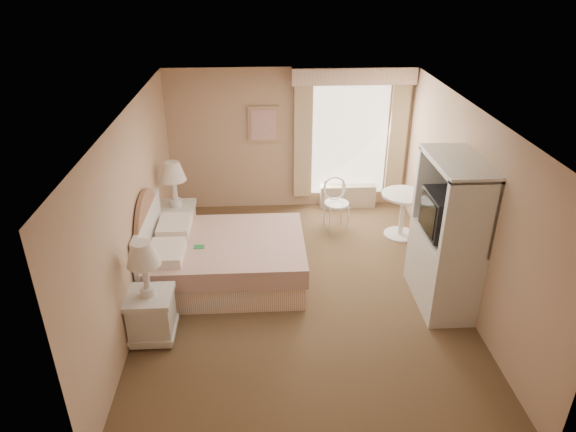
{
  "coord_description": "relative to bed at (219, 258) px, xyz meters",
  "views": [
    {
      "loc": [
        -0.5,
        -5.79,
        4.1
      ],
      "look_at": [
        -0.16,
        0.3,
        1.01
      ],
      "focal_mm": 32.0,
      "sensor_mm": 36.0,
      "label": 1
    }
  ],
  "objects": [
    {
      "name": "room",
      "position": [
        1.12,
        -0.35,
        0.9
      ],
      "size": [
        4.21,
        5.51,
        2.51
      ],
      "color": "brown",
      "rests_on": "ground"
    },
    {
      "name": "window",
      "position": [
        2.17,
        2.31,
        0.99
      ],
      "size": [
        2.05,
        0.22,
        2.51
      ],
      "color": "white",
      "rests_on": "room"
    },
    {
      "name": "framed_art",
      "position": [
        0.67,
        2.37,
        1.2
      ],
      "size": [
        0.52,
        0.04,
        0.62
      ],
      "color": "tan",
      "rests_on": "room"
    },
    {
      "name": "bed",
      "position": [
        0.0,
        0.0,
        0.0
      ],
      "size": [
        2.14,
        1.67,
        1.47
      ],
      "color": "#D2A188",
      "rests_on": "room"
    },
    {
      "name": "nightstand_near",
      "position": [
        -0.72,
        -1.19,
        0.13
      ],
      "size": [
        0.53,
        0.53,
        1.29
      ],
      "color": "silver",
      "rests_on": "room"
    },
    {
      "name": "nightstand_far",
      "position": [
        -0.72,
        1.12,
        0.15
      ],
      "size": [
        0.56,
        0.56,
        1.35
      ],
      "color": "silver",
      "rests_on": "room"
    },
    {
      "name": "round_table",
      "position": [
        2.87,
        1.15,
        0.15
      ],
      "size": [
        0.71,
        0.71,
        0.75
      ],
      "color": "silver",
      "rests_on": "room"
    },
    {
      "name": "cafe_chair",
      "position": [
        1.84,
        1.56,
        0.14
      ],
      "size": [
        0.48,
        0.48,
        0.85
      ],
      "rotation": [
        0.0,
        0.0,
        0.18
      ],
      "color": "silver",
      "rests_on": "room"
    },
    {
      "name": "armoire",
      "position": [
        2.93,
        -0.64,
        0.47
      ],
      "size": [
        0.6,
        1.2,
        1.99
      ],
      "color": "silver",
      "rests_on": "room"
    }
  ]
}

